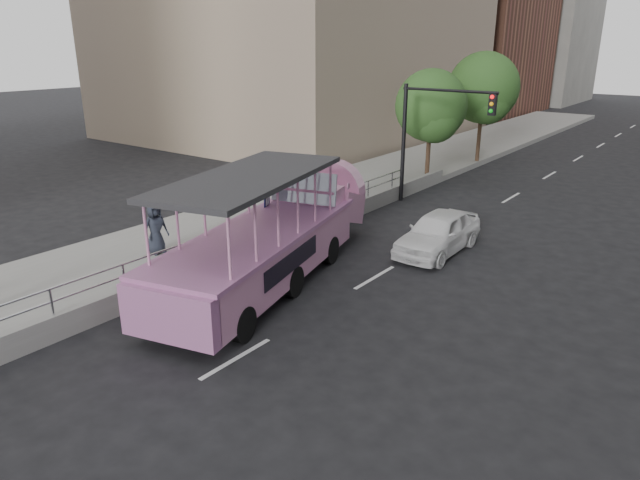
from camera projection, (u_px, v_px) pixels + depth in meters
ground at (263, 315)px, 15.16m from camera, size 160.00×160.00×0.00m
sidewalk at (319, 199)px, 25.92m from camera, size 5.50×80.00×0.30m
kerb_wall at (233, 253)px, 18.29m from camera, size 0.24×30.00×0.36m
guardrail at (232, 233)px, 18.07m from camera, size 0.07×22.00×0.71m
duck_boat at (276, 236)px, 17.36m from camera, size 4.98×10.79×3.49m
car at (438, 232)px, 19.52m from camera, size 1.71×4.20×1.43m
pedestrian_far at (155, 228)px, 18.54m from camera, size 0.64×0.89×1.70m
parking_sign at (267, 212)px, 18.87m from camera, size 0.24×0.51×2.45m
traffic_signal at (429, 126)px, 24.40m from camera, size 4.20×0.32×5.20m
street_tree_near at (432, 109)px, 27.78m from camera, size 3.52×3.52×5.72m
street_tree_far at (484, 91)px, 32.03m from camera, size 3.97×3.97×6.45m
midrise_stone_b at (520, 15)px, 69.20m from camera, size 16.00×14.00×20.00m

